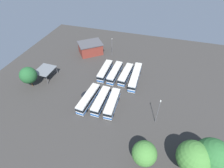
# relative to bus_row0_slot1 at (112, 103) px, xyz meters

# --- Properties ---
(ground_plane) EXTENTS (93.71, 93.71, 0.00)m
(ground_plane) POSITION_rel_bus_row0_slot1_xyz_m (7.45, 1.68, -1.80)
(ground_plane) COLOR #383533
(bus_row0_slot1) EXTENTS (10.91, 2.86, 3.40)m
(bus_row0_slot1) POSITION_rel_bus_row0_slot1_xyz_m (0.00, 0.00, 0.00)
(bus_row0_slot1) COLOR silver
(bus_row0_slot1) RESTS_ON ground_plane
(bus_row0_slot2) EXTENTS (10.90, 2.90, 3.40)m
(bus_row0_slot2) POSITION_rel_bus_row0_slot1_xyz_m (-0.04, 3.68, -0.00)
(bus_row0_slot2) COLOR silver
(bus_row0_slot2) RESTS_ON ground_plane
(bus_row0_slot3) EXTENTS (12.06, 3.55, 3.40)m
(bus_row0_slot3) POSITION_rel_bus_row0_slot1_xyz_m (-0.29, 7.75, 0.00)
(bus_row0_slot3) COLOR silver
(bus_row0_slot3) RESTS_ON ground_plane
(bus_row1_slot0) EXTENTS (14.45, 2.74, 3.40)m
(bus_row1_slot0) POSITION_rel_bus_row0_slot1_xyz_m (14.82, -4.29, 0.00)
(bus_row1_slot0) COLOR silver
(bus_row1_slot0) RESTS_ON ground_plane
(bus_row1_slot1) EXTENTS (11.28, 3.39, 3.40)m
(bus_row1_slot1) POSITION_rel_bus_row0_slot1_xyz_m (15.21, -0.68, 0.00)
(bus_row1_slot1) COLOR silver
(bus_row1_slot1) RESTS_ON ground_plane
(bus_row1_slot2) EXTENTS (11.67, 3.09, 3.40)m
(bus_row1_slot2) POSITION_rel_bus_row0_slot1_xyz_m (15.05, 3.47, 0.00)
(bus_row1_slot2) COLOR silver
(bus_row1_slot2) RESTS_ON ground_plane
(bus_row1_slot3) EXTENTS (11.20, 2.72, 3.40)m
(bus_row1_slot3) POSITION_rel_bus_row0_slot1_xyz_m (15.10, 7.40, 0.00)
(bus_row1_slot3) COLOR silver
(bus_row1_slot3) RESTS_ON ground_plane
(depot_building) EXTENTS (12.52, 12.88, 5.02)m
(depot_building) POSITION_rel_bus_row0_slot1_xyz_m (28.48, 18.80, 0.73)
(depot_building) COLOR maroon
(depot_building) RESTS_ON ground_plane
(maintenance_shelter) EXTENTS (7.23, 6.20, 3.52)m
(maintenance_shelter) POSITION_rel_bus_row0_slot1_xyz_m (7.19, 28.11, 1.52)
(maintenance_shelter) COLOR slate
(maintenance_shelter) RESTS_ON ground_plane
(lamp_post_by_building) EXTENTS (0.56, 0.28, 7.91)m
(lamp_post_by_building) POSITION_rel_bus_row0_slot1_xyz_m (29.59, 9.04, 2.57)
(lamp_post_by_building) COLOR slate
(lamp_post_by_building) RESTS_ON ground_plane
(lamp_post_mid_lot) EXTENTS (0.56, 0.28, 8.83)m
(lamp_post_mid_lot) POSITION_rel_bus_row0_slot1_xyz_m (-1.83, -13.53, 3.03)
(lamp_post_mid_lot) COLOR slate
(lamp_post_mid_lot) RESTS_ON ground_plane
(tree_northeast) EXTENTS (7.41, 7.41, 10.15)m
(tree_northeast) POSITION_rel_bus_row0_slot1_xyz_m (-12.15, -25.33, 4.64)
(tree_northeast) COLOR brown
(tree_northeast) RESTS_ON ground_plane
(tree_east_edge) EXTENTS (7.15, 7.15, 9.57)m
(tree_east_edge) POSITION_rel_bus_row0_slot1_xyz_m (-13.40, -21.72, 4.19)
(tree_east_edge) COLOR brown
(tree_east_edge) RESTS_ON ground_plane
(tree_west_edge) EXTENTS (5.58, 5.58, 7.50)m
(tree_west_edge) POSITION_rel_bus_row0_slot1_xyz_m (-14.76, -11.80, 2.91)
(tree_west_edge) COLOR brown
(tree_west_edge) RESTS_ON ground_plane
(tree_north_edge) EXTENTS (5.73, 5.73, 7.78)m
(tree_north_edge) POSITION_rel_bus_row0_slot1_xyz_m (1.23, 30.19, 3.10)
(tree_north_edge) COLOR brown
(tree_north_edge) RESTS_ON ground_plane
(tree_south_edge) EXTENTS (4.52, 4.52, 7.09)m
(tree_south_edge) POSITION_rel_bus_row0_slot1_xyz_m (-11.95, -22.19, 3.01)
(tree_south_edge) COLOR brown
(tree_south_edge) RESTS_ON ground_plane
(puddle_front_lane) EXTENTS (3.77, 3.77, 0.01)m
(puddle_front_lane) POSITION_rel_bus_row0_slot1_xyz_m (2.70, 9.82, -1.80)
(puddle_front_lane) COLOR black
(puddle_front_lane) RESTS_ON ground_plane
(puddle_centre_drain) EXTENTS (3.73, 3.73, 0.01)m
(puddle_centre_drain) POSITION_rel_bus_row0_slot1_xyz_m (6.36, 4.25, -1.80)
(puddle_centre_drain) COLOR black
(puddle_centre_drain) RESTS_ON ground_plane
(puddle_back_corner) EXTENTS (2.39, 2.39, 0.01)m
(puddle_back_corner) POSITION_rel_bus_row0_slot1_xyz_m (6.44, 2.60, -1.80)
(puddle_back_corner) COLOR black
(puddle_back_corner) RESTS_ON ground_plane
(puddle_between_rows) EXTENTS (3.46, 3.46, 0.01)m
(puddle_between_rows) POSITION_rel_bus_row0_slot1_xyz_m (7.16, 8.45, -1.80)
(puddle_between_rows) COLOR black
(puddle_between_rows) RESTS_ON ground_plane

